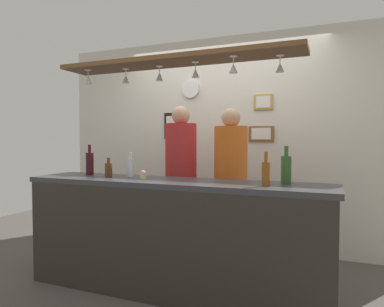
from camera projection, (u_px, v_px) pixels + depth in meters
The scene contains 22 objects.
ground_plane at pixel (188, 277), 3.31m from camera, with size 8.00×8.00×0.00m, color #4C4742.
back_wall at pixel (222, 142), 4.27m from camera, with size 4.40×0.06×2.60m, color silver.
bar_counter at pixel (164, 220), 2.81m from camera, with size 2.70×0.55×0.99m.
overhead_glass_rack at pixel (175, 61), 2.95m from camera, with size 2.20×0.36×0.04m, color brown.
hanging_wineglass_far_left at pixel (88, 79), 3.23m from camera, with size 0.07×0.07×0.13m.
hanging_wineglass_left at pixel (126, 79), 3.18m from camera, with size 0.07×0.07×0.13m.
hanging_wineglass_center_left at pixel (160, 76), 3.06m from camera, with size 0.07×0.07×0.13m.
hanging_wineglass_center at pixel (195, 73), 2.90m from camera, with size 0.07×0.07×0.13m.
hanging_wineglass_center_right at pixel (233, 68), 2.70m from camera, with size 0.07×0.07×0.13m.
hanging_wineglass_right at pixel (280, 67), 2.67m from camera, with size 0.07×0.07×0.13m.
person_left_red_shirt at pixel (181, 168), 3.71m from camera, with size 0.34×0.34×1.70m.
person_middle_orange_shirt at pixel (231, 173), 3.50m from camera, with size 0.34×0.34×1.66m.
bottle_beer_amber_tall at pixel (266, 173), 2.56m from camera, with size 0.06×0.06×0.26m.
bottle_wine_dark_red at pixel (90, 163), 3.38m from camera, with size 0.08×0.08×0.30m.
bottle_soda_clear at pixel (130, 167), 3.23m from camera, with size 0.06×0.06×0.23m.
bottle_beer_brown_stubby at pixel (109, 170), 3.18m from camera, with size 0.07×0.07×0.18m.
bottle_champagne_green at pixel (286, 169), 2.69m from camera, with size 0.08×0.08×0.30m.
cupcake at pixel (143, 175), 3.03m from camera, with size 0.06×0.06×0.08m.
picture_frame_lower_pair at pixel (261, 134), 4.04m from camera, with size 0.30×0.02×0.18m.
picture_frame_caricature at pixel (173, 126), 4.47m from camera, with size 0.26×0.02×0.34m.
picture_frame_upper_small at pixel (263, 102), 4.02m from camera, with size 0.22×0.02×0.18m.
wall_clock at pixel (191, 89), 4.35m from camera, with size 0.22×0.22×0.03m, color white.
Camera 1 is at (1.26, -3.00, 1.34)m, focal length 31.96 mm.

